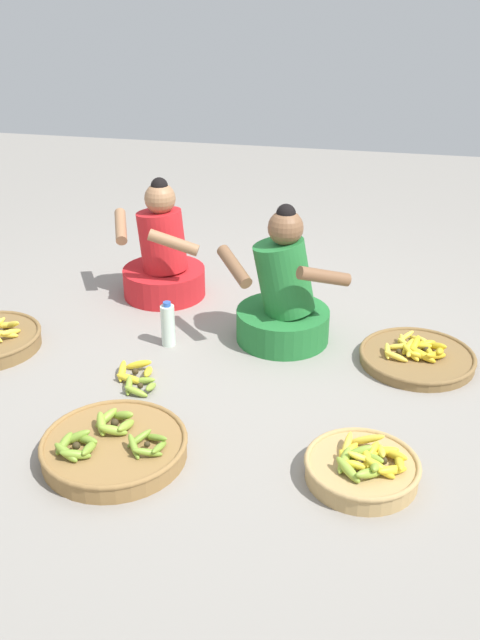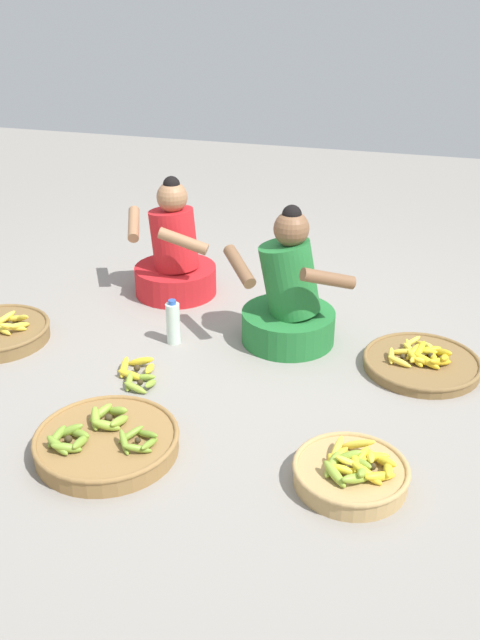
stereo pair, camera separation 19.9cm
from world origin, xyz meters
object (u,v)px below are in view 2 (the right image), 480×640
Objects in this scene: banana_basket_front_right at (352,472)px; banana_basket_front_center at (422,362)px; banana_basket_mid_left at (106,441)px; water_bottle at (173,323)px; vendor_woman_front at (289,300)px; vendor_woman_behind at (174,258)px; loose_bananas_back_center at (138,374)px.

banana_basket_front_right is 0.78× the size of banana_basket_front_center.
water_bottle is at bearing 94.59° from banana_basket_mid_left.
banana_basket_front_right is (0.52, -1.13, -0.19)m from vendor_woman_front.
vendor_woman_behind reaches higher than banana_basket_front_center.
vendor_woman_behind is at bearing 100.79° from banana_basket_mid_left.
vendor_woman_behind reaches higher than banana_basket_front_right.
banana_basket_front_right is 1.46m from water_bottle.
banana_basket_front_center is 1.36m from water_bottle.
banana_basket_front_center is 2.10× the size of loose_bananas_back_center.
banana_basket_mid_left is at bearing -138.86° from banana_basket_front_center.
banana_basket_front_center is at bearing 77.86° from banana_basket_front_right.
water_bottle is (-1.35, -0.09, 0.08)m from banana_basket_front_center.
loose_bananas_back_center is at bearing -159.82° from banana_basket_front_center.
water_bottle is (0.04, 0.41, 0.09)m from loose_bananas_back_center.
vendor_woman_front is 0.94m from vendor_woman_behind.
banana_basket_front_center is 1.48m from loose_bananas_back_center.
vendor_woman_front is 1.26m from banana_basket_front_right.
vendor_woman_front is at bearing 66.59° from banana_basket_mid_left.
banana_basket_front_right is (1.36, -1.56, -0.18)m from vendor_woman_behind.
water_bottle reaches higher than banana_basket_front_right.
vendor_woman_behind is at bearing 131.06° from banana_basket_front_right.
banana_basket_mid_left is 2.41× the size of water_bottle.
vendor_woman_front is at bearing 43.73° from loose_bananas_back_center.
vendor_woman_behind is at bearing 110.17° from water_bottle.
banana_basket_front_center is (1.58, -0.54, -0.20)m from vendor_woman_behind.
vendor_woman_front reaches higher than banana_basket_front_right.
banana_basket_front_center is 1.68m from banana_basket_mid_left.
banana_basket_front_right is at bearing -65.18° from vendor_woman_front.
banana_basket_mid_left reaches higher than banana_basket_front_center.
loose_bananas_back_center is 0.43m from water_bottle.
water_bottle is (-0.61, -0.20, -0.13)m from vendor_woman_front.
loose_bananas_back_center is (0.20, -1.05, -0.21)m from vendor_woman_behind.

